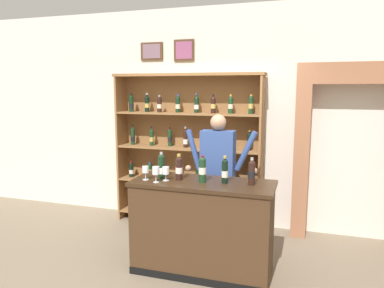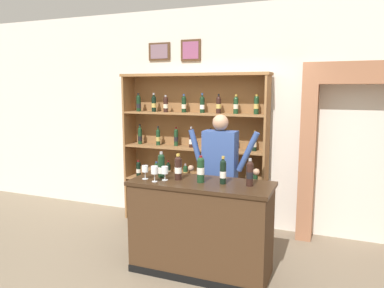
# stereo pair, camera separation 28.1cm
# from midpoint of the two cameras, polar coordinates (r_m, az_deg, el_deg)

# --- Properties ---
(ground_plane) EXTENTS (14.00, 14.00, 0.02)m
(ground_plane) POSITION_cam_midpoint_polar(r_m,az_deg,el_deg) (4.43, 0.80, -18.96)
(ground_plane) COLOR #7A6B56
(back_wall) EXTENTS (12.00, 0.19, 3.23)m
(back_wall) POSITION_cam_midpoint_polar(r_m,az_deg,el_deg) (5.51, 6.93, 4.15)
(back_wall) COLOR silver
(back_wall) RESTS_ON ground
(wine_shelf) EXTENTS (2.23, 0.38, 2.26)m
(wine_shelf) POSITION_cam_midpoint_polar(r_m,az_deg,el_deg) (5.43, 1.84, -0.51)
(wine_shelf) COLOR olive
(wine_shelf) RESTS_ON ground
(archway_doorway) EXTENTS (1.51, 0.45, 2.38)m
(archway_doorway) POSITION_cam_midpoint_polar(r_m,az_deg,el_deg) (5.25, 26.41, -0.07)
(archway_doorway) COLOR #9E6647
(archway_doorway) RESTS_ON ground
(tasting_counter) EXTENTS (1.56, 0.64, 1.04)m
(tasting_counter) POSITION_cam_midpoint_polar(r_m,az_deg,el_deg) (4.15, 3.41, -12.91)
(tasting_counter) COLOR #422B19
(tasting_counter) RESTS_ON ground
(shopkeeper) EXTENTS (0.93, 0.22, 1.73)m
(shopkeeper) POSITION_cam_midpoint_polar(r_m,az_deg,el_deg) (4.58, 6.17, -3.61)
(shopkeeper) COLOR #2D3347
(shopkeeper) RESTS_ON ground
(tasting_bottle_riserva) EXTENTS (0.08, 0.08, 0.30)m
(tasting_bottle_riserva) POSITION_cam_midpoint_polar(r_m,az_deg,el_deg) (4.15, -2.90, -3.40)
(tasting_bottle_riserva) COLOR black
(tasting_bottle_riserva) RESTS_ON tasting_counter
(tasting_bottle_vin_santo) EXTENTS (0.08, 0.08, 0.29)m
(tasting_bottle_vin_santo) POSITION_cam_midpoint_polar(r_m,az_deg,el_deg) (4.05, -0.18, -3.68)
(tasting_bottle_vin_santo) COLOR black
(tasting_bottle_vin_santo) RESTS_ON tasting_counter
(tasting_bottle_brunello) EXTENTS (0.08, 0.08, 0.29)m
(tasting_bottle_brunello) POSITION_cam_midpoint_polar(r_m,az_deg,el_deg) (3.93, 3.43, -3.94)
(tasting_bottle_brunello) COLOR #19381E
(tasting_bottle_brunello) RESTS_ON tasting_counter
(tasting_bottle_prosecco) EXTENTS (0.07, 0.07, 0.30)m
(tasting_bottle_prosecco) POSITION_cam_midpoint_polar(r_m,az_deg,el_deg) (3.90, 6.95, -4.27)
(tasting_bottle_prosecco) COLOR black
(tasting_bottle_prosecco) RESTS_ON tasting_counter
(tasting_bottle_grappa) EXTENTS (0.07, 0.07, 0.29)m
(tasting_bottle_grappa) POSITION_cam_midpoint_polar(r_m,az_deg,el_deg) (3.85, 11.12, -4.49)
(tasting_bottle_grappa) COLOR black
(tasting_bottle_grappa) RESTS_ON tasting_counter
(wine_glass_left) EXTENTS (0.08, 0.08, 0.17)m
(wine_glass_left) POSITION_cam_midpoint_polar(r_m,az_deg,el_deg) (3.96, -3.88, -4.22)
(wine_glass_left) COLOR silver
(wine_glass_left) RESTS_ON tasting_counter
(wine_glass_right) EXTENTS (0.08, 0.08, 0.16)m
(wine_glass_right) POSITION_cam_midpoint_polar(r_m,az_deg,el_deg) (4.03, -2.29, -4.25)
(wine_glass_right) COLOR silver
(wine_glass_right) RESTS_ON tasting_counter
(wine_glass_center) EXTENTS (0.07, 0.07, 0.16)m
(wine_glass_center) POSITION_cam_midpoint_polar(r_m,az_deg,el_deg) (4.09, -5.42, -3.99)
(wine_glass_center) COLOR silver
(wine_glass_center) RESTS_ON tasting_counter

